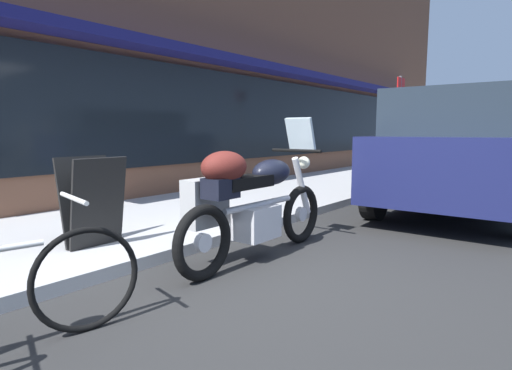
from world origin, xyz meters
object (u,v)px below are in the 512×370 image
(parked_minivan, at_px, (469,151))
(sandwich_board_sign, at_px, (92,201))
(parking_sign_pole, at_px, (399,119))
(touring_motorcycle, at_px, (248,199))

(parked_minivan, bearing_deg, sandwich_board_sign, 154.74)
(sandwich_board_sign, xyz_separation_m, parking_sign_pole, (7.56, -0.32, 0.98))
(parked_minivan, xyz_separation_m, sandwich_board_sign, (-5.00, 2.36, -0.39))
(sandwich_board_sign, bearing_deg, parked_minivan, -25.26)
(parked_minivan, xyz_separation_m, parking_sign_pole, (2.56, 2.04, 0.59))
(touring_motorcycle, bearing_deg, parked_minivan, -14.45)
(touring_motorcycle, xyz_separation_m, parked_minivan, (4.14, -1.07, 0.35))
(touring_motorcycle, relative_size, parking_sign_pole, 0.92)
(touring_motorcycle, xyz_separation_m, sandwich_board_sign, (-0.86, 1.29, -0.04))
(touring_motorcycle, height_order, sandwich_board_sign, touring_motorcycle)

